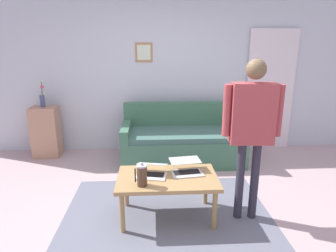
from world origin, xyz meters
The scene contains 12 objects.
ground_plane centered at (0.00, 0.00, 0.00)m, with size 7.68×7.68×0.00m, color #BDA1A5.
area_rug centered at (0.08, 0.12, 0.00)m, with size 2.24×1.96×0.01m, color slate.
back_wall centered at (0.00, -2.20, 1.35)m, with size 7.04×0.11×2.70m.
interior_door centered at (-1.80, -2.11, 1.02)m, with size 0.82×0.09×2.05m.
couch centered at (-0.24, -1.58, 0.31)m, with size 1.86×0.89×0.88m.
coffee_table centered at (0.08, 0.02, 0.42)m, with size 1.04×0.62×0.47m.
laptop_left centered at (0.25, -0.03, 0.51)m, with size 0.36×0.32×0.14m.
laptop_center centered at (-0.13, -0.08, 0.51)m, with size 0.36×0.35×0.12m.
french_press centered at (0.34, 0.20, 0.58)m, with size 0.12×0.10×0.24m.
side_shelf centered at (1.97, -1.88, 0.42)m, with size 0.42×0.32×0.83m.
flower_vase centered at (1.97, -1.88, 0.98)m, with size 0.09×0.08×0.43m.
person_standing centered at (-0.75, 0.07, 1.07)m, with size 0.59×0.21×1.67m.
Camera 1 is at (0.23, 2.78, 1.81)m, focal length 31.12 mm.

